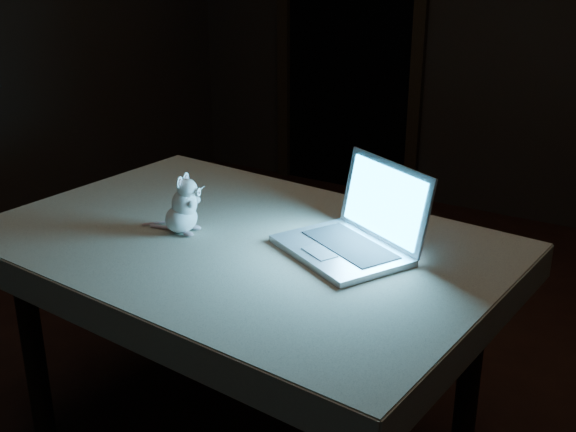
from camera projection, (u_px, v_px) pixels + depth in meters
The scene contains 6 objects.
back_wall at pixel (526, 0), 4.08m from camera, with size 4.50×0.04×2.60m, color black.
doorway at pixel (350, 30), 4.69m from camera, with size 1.06×0.36×2.13m, color black, non-canonical shape.
table at pixel (244, 350), 2.35m from camera, with size 1.46×0.94×0.78m, color black, non-canonical shape.
tablecloth at pixel (242, 256), 2.20m from camera, with size 1.56×1.04×0.10m, color beige, non-canonical shape.
laptop at pixel (342, 213), 2.05m from camera, with size 0.37×0.33×0.25m, color silver, non-canonical shape.
plush_mouse at pixel (180, 204), 2.21m from camera, with size 0.14×0.14×0.19m, color white, non-canonical shape.
Camera 1 is at (1.04, -1.83, 1.66)m, focal length 45.00 mm.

